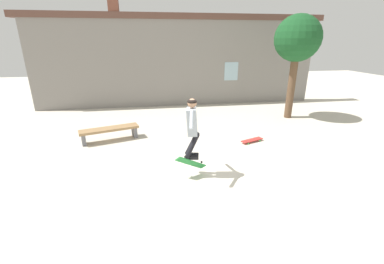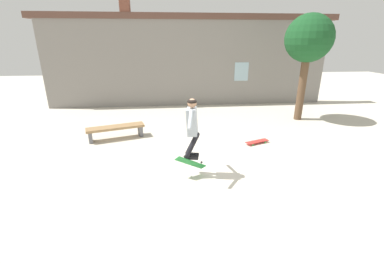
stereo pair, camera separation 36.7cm
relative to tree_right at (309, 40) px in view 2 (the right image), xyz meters
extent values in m
plane|color=beige|center=(-4.32, -4.41, -3.15)|extent=(40.00, 40.00, 0.00)
cube|color=gray|center=(-4.32, 3.05, -1.12)|extent=(13.76, 0.40, 4.05)
cube|color=brown|center=(-4.32, 3.05, 1.04)|extent=(14.45, 0.52, 0.28)
cube|color=brown|center=(-7.21, 3.05, 1.61)|extent=(0.44, 0.44, 0.87)
cube|color=#99B7C6|center=(-1.72, 2.84, -1.48)|extent=(0.70, 0.02, 0.90)
cylinder|color=brown|center=(0.00, 0.00, -1.87)|extent=(0.30, 0.30, 2.54)
sphere|color=#194C23|center=(0.00, 0.00, 0.07)|extent=(1.80, 1.80, 1.80)
cube|color=#99754C|center=(-7.21, -1.56, -2.75)|extent=(1.92, 0.96, 0.08)
cube|color=slate|center=(-7.99, -1.80, -2.97)|extent=(0.22, 0.38, 0.36)
cube|color=slate|center=(-6.42, -1.32, -2.97)|extent=(0.22, 0.38, 0.36)
cube|color=#9EA8B2|center=(-4.90, -4.30, -1.76)|extent=(0.32, 0.38, 0.64)
sphere|color=#A37556|center=(-4.90, -4.30, -1.32)|extent=(0.25, 0.25, 0.21)
ellipsoid|color=black|center=(-4.90, -4.30, -1.28)|extent=(0.26, 0.26, 0.12)
cylinder|color=black|center=(-4.88, -4.22, -2.34)|extent=(0.37, 0.26, 0.64)
cube|color=black|center=(-4.85, -4.22, -2.63)|extent=(0.27, 0.15, 0.07)
cylinder|color=black|center=(-4.92, -4.38, -2.34)|extent=(0.39, 0.16, 0.64)
cube|color=black|center=(-4.89, -4.39, -2.63)|extent=(0.27, 0.15, 0.07)
cylinder|color=#9EA8B2|center=(-4.83, -3.94, -1.59)|extent=(0.17, 0.47, 0.36)
cylinder|color=#9EA8B2|center=(-4.97, -4.66, -1.59)|extent=(0.17, 0.47, 0.36)
cube|color=#237F38|center=(-4.94, -4.38, -2.77)|extent=(0.77, 0.30, 0.50)
cylinder|color=black|center=(-4.67, -4.36, -2.78)|extent=(0.06, 0.06, 0.07)
cylinder|color=black|center=(-4.78, -4.22, -2.93)|extent=(0.06, 0.06, 0.07)
cylinder|color=black|center=(-5.09, -4.46, -2.56)|extent=(0.06, 0.06, 0.07)
cylinder|color=black|center=(-5.20, -4.32, -2.71)|extent=(0.06, 0.06, 0.07)
cube|color=red|center=(-2.60, -2.46, -3.07)|extent=(0.83, 0.48, 0.02)
cylinder|color=green|center=(-2.41, -2.27, -3.12)|extent=(0.06, 0.03, 0.05)
cylinder|color=green|center=(-2.33, -2.48, -3.12)|extent=(0.06, 0.03, 0.05)
cylinder|color=green|center=(-2.87, -2.44, -3.12)|extent=(0.06, 0.03, 0.05)
cylinder|color=green|center=(-2.80, -2.65, -3.12)|extent=(0.06, 0.03, 0.05)
camera|label=1|loc=(-5.81, -9.86, 0.03)|focal=24.00mm
camera|label=2|loc=(-5.45, -9.90, 0.03)|focal=24.00mm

